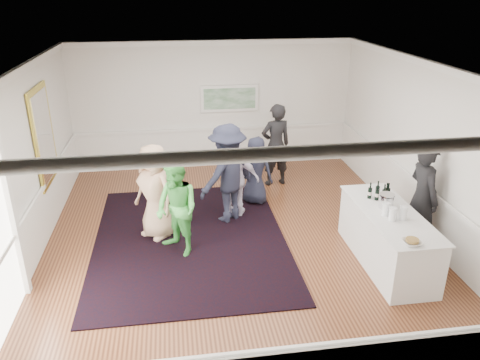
{
  "coord_description": "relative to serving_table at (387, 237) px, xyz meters",
  "views": [
    {
      "loc": [
        -1.04,
        -7.55,
        4.44
      ],
      "look_at": [
        0.11,
        0.2,
        1.14
      ],
      "focal_mm": 35.0,
      "sensor_mm": 36.0,
      "label": 1
    }
  ],
  "objects": [
    {
      "name": "floor",
      "position": [
        -2.43,
        1.1,
        -0.48
      ],
      "size": [
        8.0,
        8.0,
        0.0
      ],
      "primitive_type": "plane",
      "color": "brown",
      "rests_on": "ground"
    },
    {
      "name": "ceiling",
      "position": [
        -2.43,
        1.1,
        2.72
      ],
      "size": [
        7.0,
        8.0,
        0.02
      ],
      "primitive_type": "cube",
      "color": "white",
      "rests_on": "wall_back"
    },
    {
      "name": "wall_left",
      "position": [
        -5.93,
        1.1,
        1.12
      ],
      "size": [
        0.02,
        8.0,
        3.2
      ],
      "primitive_type": "cube",
      "color": "white",
      "rests_on": "floor"
    },
    {
      "name": "wall_right",
      "position": [
        1.07,
        1.1,
        1.12
      ],
      "size": [
        0.02,
        8.0,
        3.2
      ],
      "primitive_type": "cube",
      "color": "white",
      "rests_on": "floor"
    },
    {
      "name": "wall_back",
      "position": [
        -2.43,
        5.1,
        1.12
      ],
      "size": [
        7.0,
        0.02,
        3.2
      ],
      "primitive_type": "cube",
      "color": "white",
      "rests_on": "floor"
    },
    {
      "name": "wall_front",
      "position": [
        -2.43,
        -2.9,
        1.12
      ],
      "size": [
        7.0,
        0.02,
        3.2
      ],
      "primitive_type": "cube",
      "color": "white",
      "rests_on": "floor"
    },
    {
      "name": "wainscoting",
      "position": [
        -2.43,
        1.1,
        0.02
      ],
      "size": [
        7.0,
        8.0,
        1.0
      ],
      "primitive_type": null,
      "color": "white",
      "rests_on": "floor"
    },
    {
      "name": "mirror",
      "position": [
        -5.88,
        2.4,
        1.32
      ],
      "size": [
        0.05,
        1.25,
        1.85
      ],
      "color": "gold",
      "rests_on": "wall_left"
    },
    {
      "name": "landscape_painting",
      "position": [
        -2.03,
        5.04,
        1.3
      ],
      "size": [
        1.44,
        0.06,
        0.66
      ],
      "color": "white",
      "rests_on": "wall_back"
    },
    {
      "name": "area_rug",
      "position": [
        -3.27,
        1.26,
        -0.47
      ],
      "size": [
        3.52,
        4.62,
        0.02
      ],
      "primitive_type": "cube",
      "rotation": [
        0.0,
        0.0,
        -0.0
      ],
      "color": "black",
      "rests_on": "floor"
    },
    {
      "name": "serving_table",
      "position": [
        0.0,
        0.0,
        0.0
      ],
      "size": [
        0.9,
        2.36,
        0.96
      ],
      "color": "silver",
      "rests_on": "floor"
    },
    {
      "name": "bartender",
      "position": [
        0.77,
        0.39,
        0.51
      ],
      "size": [
        0.54,
        0.76,
        1.98
      ],
      "primitive_type": "imported",
      "rotation": [
        0.0,
        0.0,
        1.66
      ],
      "color": "black",
      "rests_on": "floor"
    },
    {
      "name": "guest_tan",
      "position": [
        -3.87,
        1.52,
        0.43
      ],
      "size": [
        1.03,
        1.04,
        1.82
      ],
      "primitive_type": "imported",
      "rotation": [
        0.0,
        0.0,
        -0.81
      ],
      "color": "tan",
      "rests_on": "floor"
    },
    {
      "name": "guest_green",
      "position": [
        -3.49,
        0.84,
        0.38
      ],
      "size": [
        1.02,
        1.06,
        1.72
      ],
      "primitive_type": "imported",
      "rotation": [
        0.0,
        0.0,
        -0.93
      ],
      "color": "green",
      "rests_on": "floor"
    },
    {
      "name": "guest_lilac",
      "position": [
        -2.28,
        2.15,
        0.34
      ],
      "size": [
        1.04,
        0.71,
        1.64
      ],
      "primitive_type": "imported",
      "rotation": [
        0.0,
        0.0,
        2.78
      ],
      "color": "white",
      "rests_on": "floor"
    },
    {
      "name": "guest_dark_a",
      "position": [
        -2.47,
        1.98,
        0.52
      ],
      "size": [
        1.48,
        1.35,
        2.0
      ],
      "primitive_type": "imported",
      "rotation": [
        0.0,
        0.0,
        3.75
      ],
      "color": "#1C1E2F",
      "rests_on": "floor"
    },
    {
      "name": "guest_dark_b",
      "position": [
        -1.14,
        3.63,
        0.49
      ],
      "size": [
        0.78,
        0.58,
        1.95
      ],
      "primitive_type": "imported",
      "rotation": [
        0.0,
        0.0,
        3.32
      ],
      "color": "black",
      "rests_on": "floor"
    },
    {
      "name": "guest_navy",
      "position": [
        -1.77,
        2.69,
        0.26
      ],
      "size": [
        0.87,
        0.79,
        1.49
      ],
      "primitive_type": "imported",
      "rotation": [
        0.0,
        0.0,
        2.57
      ],
      "color": "#1C1E2F",
      "rests_on": "floor"
    },
    {
      "name": "wine_bottles",
      "position": [
        0.05,
        0.54,
        0.63
      ],
      "size": [
        0.38,
        0.23,
        0.31
      ],
      "color": "black",
      "rests_on": "serving_table"
    },
    {
      "name": "juice_pitchers",
      "position": [
        -0.05,
        -0.21,
        0.59
      ],
      "size": [
        0.33,
        0.3,
        0.24
      ],
      "color": "#70A63B",
      "rests_on": "serving_table"
    },
    {
      "name": "ice_bucket",
      "position": [
        -0.0,
        0.19,
        0.59
      ],
      "size": [
        0.26,
        0.26,
        0.25
      ],
      "primitive_type": "cylinder",
      "color": "silver",
      "rests_on": "serving_table"
    },
    {
      "name": "nut_bowl",
      "position": [
        -0.14,
        -1.0,
        0.51
      ],
      "size": [
        0.27,
        0.27,
        0.08
      ],
      "color": "white",
      "rests_on": "serving_table"
    }
  ]
}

